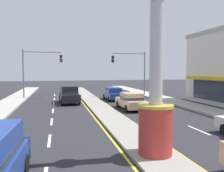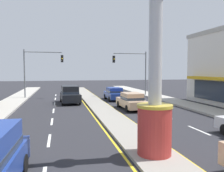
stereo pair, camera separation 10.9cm
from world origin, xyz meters
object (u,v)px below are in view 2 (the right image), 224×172
sedan_mid_left_lane (131,101)px  traffic_light_left_side (39,65)px  district_sign (155,53)px  suv_far_right_lane (70,94)px  traffic_light_right_side (134,66)px  sedan_near_left_lane (114,94)px

sedan_mid_left_lane → traffic_light_left_side: bearing=130.7°
district_sign → traffic_light_left_side: 22.50m
suv_far_right_lane → sedan_mid_left_lane: size_ratio=1.08×
traffic_light_left_side → traffic_light_right_side: size_ratio=1.00×
suv_far_right_lane → sedan_near_left_lane: size_ratio=1.09×
sedan_near_left_lane → sedan_mid_left_lane: 6.81m
district_sign → traffic_light_right_side: district_sign is taller
traffic_light_left_side → traffic_light_right_side: 12.49m
sedan_mid_left_lane → district_sign: bearing=-103.3°
sedan_near_left_lane → sedan_mid_left_lane: bearing=-90.0°
traffic_light_left_side → suv_far_right_lane: (3.58, -4.95, -3.26)m
suv_far_right_lane → sedan_mid_left_lane: (5.32, -5.40, -0.20)m
traffic_light_left_side → district_sign: bearing=-73.9°
sedan_mid_left_lane → sedan_near_left_lane: bearing=90.0°
district_sign → suv_far_right_lane: (-2.66, 16.66, -3.25)m
traffic_light_left_side → sedan_mid_left_lane: traffic_light_left_side is taller
district_sign → traffic_light_left_side: size_ratio=1.32×
sedan_near_left_lane → traffic_light_right_side: bearing=42.7°
suv_far_right_lane → sedan_mid_left_lane: 7.58m
traffic_light_right_side → sedan_near_left_lane: traffic_light_right_side is taller
traffic_light_left_side → suv_far_right_lane: size_ratio=1.32×
traffic_light_right_side → suv_far_right_lane: bearing=-152.0°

